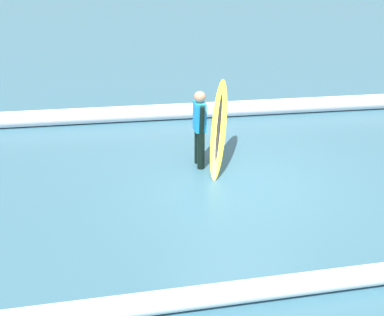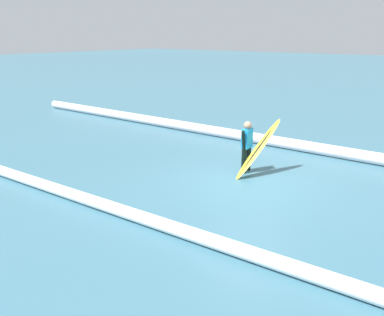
{
  "view_description": "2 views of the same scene",
  "coord_description": "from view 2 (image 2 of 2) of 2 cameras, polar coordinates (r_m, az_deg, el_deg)",
  "views": [
    {
      "loc": [
        2.16,
        8.69,
        4.07
      ],
      "look_at": [
        0.97,
        0.57,
        0.74
      ],
      "focal_mm": 50.4,
      "sensor_mm": 36.0,
      "label": 1
    },
    {
      "loc": [
        -4.93,
        8.78,
        3.84
      ],
      "look_at": [
        0.66,
        1.66,
        1.01
      ],
      "focal_mm": 37.32,
      "sensor_mm": 36.0,
      "label": 2
    }
  ],
  "objects": [
    {
      "name": "surfboard",
      "position": [
        11.35,
        9.48,
        1.32
      ],
      "size": [
        0.72,
        1.63,
        1.53
      ],
      "color": "yellow",
      "rests_on": "ground_plane"
    },
    {
      "name": "wave_crest_foreground",
      "position": [
        14.66,
        10.03,
        2.66
      ],
      "size": [
        25.06,
        0.88,
        0.38
      ],
      "primitive_type": "cylinder",
      "rotation": [
        0.0,
        1.57,
        0.02
      ],
      "color": "white",
      "rests_on": "ground_plane"
    },
    {
      "name": "ground_plane",
      "position": [
        10.78,
        8.26,
        -3.71
      ],
      "size": [
        145.98,
        145.98,
        0.0
      ],
      "primitive_type": "plane",
      "color": "#376476"
    },
    {
      "name": "wave_crest_midground",
      "position": [
        8.72,
        -8.55,
        -7.97
      ],
      "size": [
        18.27,
        1.37,
        0.28
      ],
      "primitive_type": "cylinder",
      "rotation": [
        0.0,
        1.57,
        0.06
      ],
      "color": "white",
      "rests_on": "ground_plane"
    },
    {
      "name": "surfer",
      "position": [
        11.49,
        7.84,
        2.0
      ],
      "size": [
        0.22,
        0.62,
        1.48
      ],
      "rotation": [
        0.0,
        0.0,
        1.62
      ],
      "color": "black",
      "rests_on": "ground_plane"
    }
  ]
}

